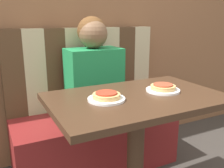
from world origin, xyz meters
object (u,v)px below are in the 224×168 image
at_px(pizza_left, 106,95).
at_px(pizza_right, 163,87).
at_px(person, 94,69).
at_px(plate_left, 106,99).
at_px(plate_right, 163,90).

bearing_deg(pizza_left, pizza_right, 0.00).
height_order(person, plate_left, person).
bearing_deg(person, plate_right, -73.10).
distance_m(person, plate_left, 0.63).
bearing_deg(person, plate_left, -106.90).
distance_m(plate_left, plate_right, 0.37).
bearing_deg(plate_left, plate_right, 0.00).
bearing_deg(pizza_left, plate_right, 0.00).
relative_size(plate_right, pizza_right, 1.36).
bearing_deg(pizza_right, pizza_left, 180.00).
distance_m(person, plate_right, 0.63).
height_order(person, pizza_left, person).
distance_m(plate_right, pizza_left, 0.37).
distance_m(pizza_left, pizza_right, 0.37).
relative_size(person, plate_right, 3.80).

